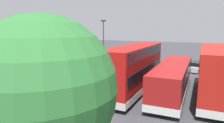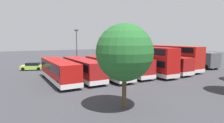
{
  "view_description": "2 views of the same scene",
  "coord_description": "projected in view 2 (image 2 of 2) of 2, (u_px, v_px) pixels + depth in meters",
  "views": [
    {
      "loc": [
        -9.72,
        28.33,
        6.19
      ],
      "look_at": [
        2.14,
        3.17,
        1.6
      ],
      "focal_mm": 31.78,
      "sensor_mm": 36.0,
      "label": 1
    },
    {
      "loc": [
        15.93,
        34.57,
        5.72
      ],
      "look_at": [
        -1.28,
        1.67,
        1.38
      ],
      "focal_mm": 30.06,
      "sensor_mm": 36.0,
      "label": 2
    }
  ],
  "objects": [
    {
      "name": "ground_plane",
      "position": [
        103.0,
        68.0,
        38.42
      ],
      "size": [
        140.0,
        140.0,
        0.0
      ],
      "primitive_type": "plane",
      "color": "#38383D"
    },
    {
      "name": "bus_single_deck_fourth",
      "position": [
        126.0,
        65.0,
        30.4
      ],
      "size": [
        2.79,
        11.79,
        2.95
      ],
      "color": "#A51919",
      "rests_on": "ground"
    },
    {
      "name": "box_truck_blue",
      "position": [
        201.0,
        59.0,
        38.39
      ],
      "size": [
        3.75,
        7.82,
        3.2
      ],
      "color": "#595960",
      "rests_on": "ground"
    },
    {
      "name": "bus_double_decker_near_end",
      "position": [
        174.0,
        57.0,
        35.28
      ],
      "size": [
        2.72,
        11.4,
        4.55
      ],
      "color": "red",
      "rests_on": "ground"
    },
    {
      "name": "car_hatchback_silver",
      "position": [
        131.0,
        61.0,
        44.97
      ],
      "size": [
        3.12,
        4.81,
        1.43
      ],
      "color": "silver",
      "rests_on": "ground"
    },
    {
      "name": "bus_single_deck_seventh",
      "position": [
        59.0,
        70.0,
        25.35
      ],
      "size": [
        3.06,
        11.66,
        2.95
      ],
      "color": "#B71411",
      "rests_on": "ground"
    },
    {
      "name": "tree_midright",
      "position": [
        124.0,
        53.0,
        15.09
      ],
      "size": [
        4.68,
        4.68,
        7.04
      ],
      "color": "#4C3823",
      "rests_on": "ground"
    },
    {
      "name": "bus_single_deck_second",
      "position": [
        161.0,
        63.0,
        33.3
      ],
      "size": [
        2.75,
        12.01,
        2.95
      ],
      "color": "#A51919",
      "rests_on": "ground"
    },
    {
      "name": "car_small_green",
      "position": [
        32.0,
        66.0,
        35.4
      ],
      "size": [
        4.32,
        3.01,
        1.43
      ],
      "color": "#A5D14C",
      "rests_on": "ground"
    },
    {
      "name": "bus_double_decker_third",
      "position": [
        148.0,
        59.0,
        31.02
      ],
      "size": [
        2.63,
        11.73,
        4.55
      ],
      "color": "#B71411",
      "rests_on": "ground"
    },
    {
      "name": "bus_single_deck_fifth",
      "position": [
        107.0,
        67.0,
        28.02
      ],
      "size": [
        2.93,
        11.34,
        2.95
      ],
      "color": "#B71411",
      "rests_on": "ground"
    },
    {
      "name": "bus_single_deck_sixth",
      "position": [
        83.0,
        68.0,
        26.78
      ],
      "size": [
        3.08,
        10.96,
        2.95
      ],
      "color": "#A51919",
      "rests_on": "ground"
    },
    {
      "name": "lamp_post_tall",
      "position": [
        77.0,
        46.0,
        35.72
      ],
      "size": [
        0.7,
        0.3,
        7.59
      ],
      "color": "#38383D",
      "rests_on": "ground"
    }
  ]
}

